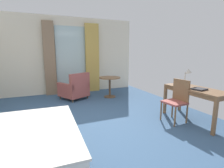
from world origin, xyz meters
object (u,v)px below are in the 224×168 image
(closed_book, at_px, (199,89))
(armchair_by_window, at_px, (75,89))
(desk_lamp, at_px, (187,74))
(round_cafe_table, at_px, (110,82))
(desk_chair, at_px, (177,98))
(writing_desk, at_px, (196,92))

(closed_book, xyz_separation_m, armchair_by_window, (-2.03, 3.03, -0.43))
(desk_lamp, relative_size, round_cafe_table, 0.58)
(round_cafe_table, bearing_deg, closed_book, -72.80)
(armchair_by_window, bearing_deg, desk_chair, -57.73)
(desk_lamp, height_order, armchair_by_window, desk_lamp)
(desk_chair, distance_m, desk_lamp, 0.66)
(desk_lamp, bearing_deg, desk_chair, -159.94)
(desk_chair, relative_size, closed_book, 3.65)
(desk_chair, bearing_deg, closed_book, -44.13)
(round_cafe_table, bearing_deg, desk_lamp, -67.52)
(desk_lamp, distance_m, round_cafe_table, 2.62)
(round_cafe_table, bearing_deg, armchair_by_window, 169.39)
(desk_lamp, xyz_separation_m, armchair_by_window, (-2.14, 2.59, -0.69))
(closed_book, relative_size, armchair_by_window, 0.25)
(closed_book, relative_size, round_cafe_table, 0.35)
(writing_desk, bearing_deg, armchair_by_window, 126.16)
(writing_desk, xyz_separation_m, closed_book, (-0.08, -0.15, 0.11))
(armchair_by_window, bearing_deg, writing_desk, -53.84)
(closed_book, bearing_deg, desk_lamp, 67.76)
(closed_book, height_order, armchair_by_window, armchair_by_window)
(closed_book, bearing_deg, round_cafe_table, 99.00)
(armchair_by_window, height_order, round_cafe_table, armchair_by_window)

